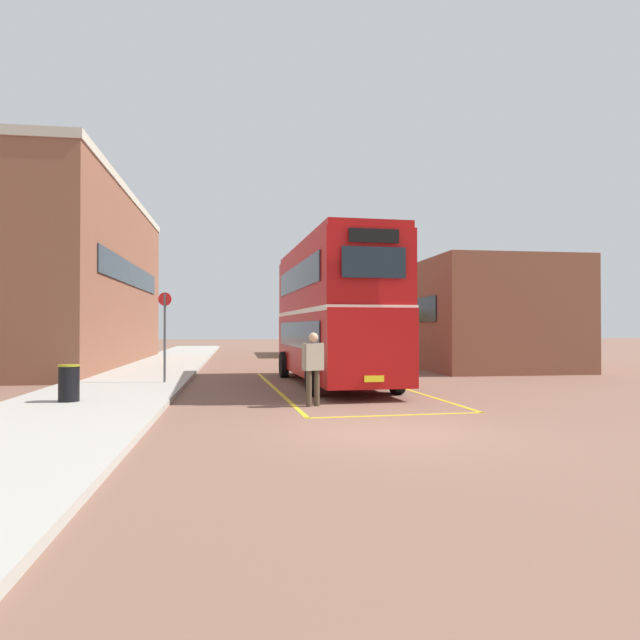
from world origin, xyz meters
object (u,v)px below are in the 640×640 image
Objects in this scene: pedestrian_boarding at (313,363)px; bus_stop_sign at (165,329)px; single_deck_bus at (309,332)px; litter_bin at (69,383)px; double_decker_bus at (332,310)px.

pedestrian_boarding is 6.87m from bus_stop_sign.
bus_stop_sign is at bearing 128.03° from pedestrian_boarding.
single_deck_bus reaches higher than pedestrian_boarding.
pedestrian_boarding is 5.95m from litter_bin.
bus_stop_sign is at bearing -109.88° from single_deck_bus.
pedestrian_boarding is at bearing -97.04° from single_deck_bus.
litter_bin is 0.30× the size of bus_stop_sign.
bus_stop_sign reaches higher than litter_bin.
bus_stop_sign is (-7.38, -20.42, 0.26)m from single_deck_bus.
double_decker_bus is 5.59m from bus_stop_sign.
single_deck_bus is 3.03× the size of bus_stop_sign.
bus_stop_sign is at bearing 178.03° from double_decker_bus.
double_decker_bus is 1.12× the size of single_deck_bus.
double_decker_bus is at bearing -95.07° from single_deck_bus.
bus_stop_sign is (1.69, 4.67, 1.31)m from litter_bin.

